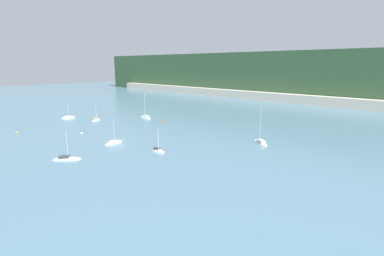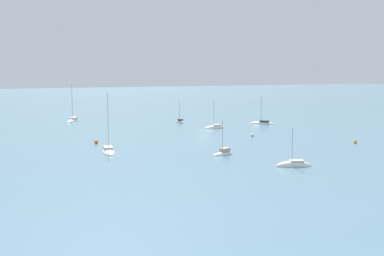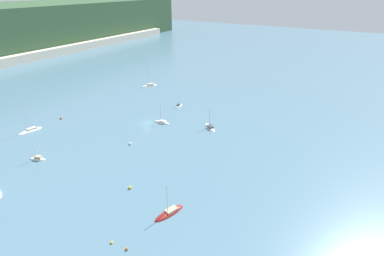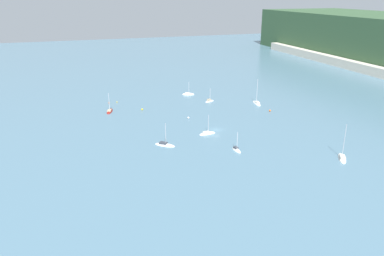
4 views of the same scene
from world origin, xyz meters
TOP-DOWN VIEW (x-y plane):
  - ground_plane at (0.00, 0.00)m, footprint 600.00×600.00m
  - sailboat_0 at (35.99, 26.95)m, footprint 7.96×6.05m
  - sailboat_2 at (-26.24, 30.60)m, footprint 8.47×3.32m
  - sailboat_3 at (2.98, -4.68)m, footprint 2.33×6.33m
  - sailboat_4 at (8.32, -21.93)m, footprint 6.36×7.00m
  - sailboat_5 at (-51.43, 5.81)m, footprint 3.54×6.24m
  - sailboat_6 at (-36.44, 11.38)m, footprint 3.47×5.30m
  - sailboat_7 at (19.97, -1.14)m, footprint 4.83×2.01m
  - mooring_buoy_0 at (-15.65, -5.78)m, footprint 0.79×0.79m
  - mooring_buoy_3 at (-13.76, 30.32)m, footprint 0.81×0.81m
  - mooring_buoy_4 at (-33.13, -21.17)m, footprint 0.75×0.75m

SIDE VIEW (x-z plane):
  - ground_plane at x=0.00m, z-range 0.00..0.00m
  - sailboat_5 at x=-51.43m, z-range -3.64..3.77m
  - sailboat_3 at x=2.98m, z-range -3.96..4.12m
  - sailboat_7 at x=19.97m, z-range -3.57..3.76m
  - sailboat_4 at x=8.32m, z-range -4.16..4.36m
  - sailboat_2 at x=-26.24m, z-range -5.95..6.18m
  - sailboat_0 at x=35.99m, z-range -5.74..6.02m
  - sailboat_6 at x=-36.44m, z-range -3.29..3.59m
  - mooring_buoy_4 at x=-33.13m, z-range 0.00..0.75m
  - mooring_buoy_0 at x=-15.65m, z-range 0.00..0.79m
  - mooring_buoy_3 at x=-13.76m, z-range 0.00..0.81m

